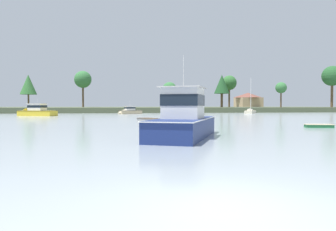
{
  "coord_description": "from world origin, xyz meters",
  "views": [
    {
      "loc": [
        -2.23,
        -6.54,
        2.12
      ],
      "look_at": [
        4.87,
        38.36,
        0.66
      ],
      "focal_mm": 34.01,
      "sensor_mm": 36.0,
      "label": 1
    }
  ],
  "objects_px": {
    "cruiser_navy": "(187,126)",
    "cruiser_yellow": "(34,113)",
    "sailboat_cream": "(250,113)",
    "dinghy_green": "(319,126)",
    "cruiser_sand": "(129,112)",
    "dinghy_grey": "(149,120)"
  },
  "relations": [
    {
      "from": "cruiser_yellow",
      "to": "dinghy_green",
      "type": "distance_m",
      "value": 53.42
    },
    {
      "from": "cruiser_yellow",
      "to": "cruiser_navy",
      "type": "relative_size",
      "value": 0.82
    },
    {
      "from": "cruiser_yellow",
      "to": "cruiser_sand",
      "type": "xyz_separation_m",
      "value": [
        19.29,
        11.5,
        -0.1
      ]
    },
    {
      "from": "cruiser_sand",
      "to": "cruiser_navy",
      "type": "bearing_deg",
      "value": -87.94
    },
    {
      "from": "cruiser_yellow",
      "to": "dinghy_grey",
      "type": "relative_size",
      "value": 2.25
    },
    {
      "from": "sailboat_cream",
      "to": "dinghy_grey",
      "type": "height_order",
      "value": "sailboat_cream"
    },
    {
      "from": "sailboat_cream",
      "to": "cruiser_navy",
      "type": "height_order",
      "value": "sailboat_cream"
    },
    {
      "from": "cruiser_sand",
      "to": "cruiser_yellow",
      "type": "bearing_deg",
      "value": -149.2
    },
    {
      "from": "dinghy_green",
      "to": "cruiser_navy",
      "type": "bearing_deg",
      "value": -156.91
    },
    {
      "from": "dinghy_green",
      "to": "dinghy_grey",
      "type": "height_order",
      "value": "dinghy_grey"
    },
    {
      "from": "sailboat_cream",
      "to": "dinghy_green",
      "type": "height_order",
      "value": "sailboat_cream"
    },
    {
      "from": "cruiser_navy",
      "to": "dinghy_grey",
      "type": "relative_size",
      "value": 2.75
    },
    {
      "from": "cruiser_yellow",
      "to": "sailboat_cream",
      "type": "distance_m",
      "value": 52.2
    },
    {
      "from": "cruiser_yellow",
      "to": "dinghy_green",
      "type": "xyz_separation_m",
      "value": [
        35.48,
        -39.93,
        -0.46
      ]
    },
    {
      "from": "sailboat_cream",
      "to": "cruiser_navy",
      "type": "xyz_separation_m",
      "value": [
        -29.59,
        -57.31,
        0.51
      ]
    },
    {
      "from": "dinghy_green",
      "to": "cruiser_yellow",
      "type": "bearing_deg",
      "value": 131.62
    },
    {
      "from": "cruiser_navy",
      "to": "dinghy_green",
      "type": "relative_size",
      "value": 3.97
    },
    {
      "from": "cruiser_navy",
      "to": "cruiser_yellow",
      "type": "bearing_deg",
      "value": 114.93
    },
    {
      "from": "cruiser_sand",
      "to": "dinghy_grey",
      "type": "xyz_separation_m",
      "value": [
        1.44,
        -37.28,
        -0.33
      ]
    },
    {
      "from": "cruiser_yellow",
      "to": "sailboat_cream",
      "type": "relative_size",
      "value": 0.9
    },
    {
      "from": "sailboat_cream",
      "to": "dinghy_green",
      "type": "distance_m",
      "value": 53.57
    },
    {
      "from": "cruiser_sand",
      "to": "sailboat_cream",
      "type": "relative_size",
      "value": 0.67
    }
  ]
}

